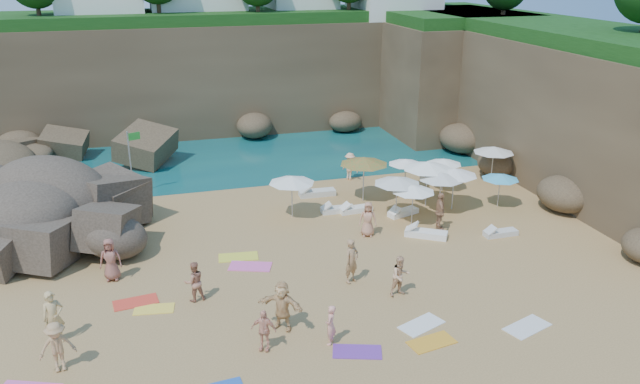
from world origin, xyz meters
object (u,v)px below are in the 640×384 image
object	(u,v)px
parasol_2	(428,165)
rock_outcrop	(67,240)
lounger_0	(317,193)
person_stand_4	(368,219)
flag_pole	(132,155)
parasol_1	(406,162)
parasol_0	(292,180)
person_stand_2	(350,166)
person_stand_0	(53,317)
person_stand_1	(194,282)
person_stand_3	(440,212)
person_stand_5	(74,193)
person_stand_6	(331,325)

from	to	relation	value
parasol_2	rock_outcrop	bearing A→B (deg)	177.98
lounger_0	person_stand_4	size ratio (longest dim) A/B	1.19
flag_pole	parasol_1	xyz separation A→B (m)	(14.77, -3.63, -0.60)
parasol_0	lounger_0	distance (m)	3.85
lounger_0	person_stand_2	distance (m)	3.41
rock_outcrop	parasol_1	bearing A→B (deg)	5.80
person_stand_0	person_stand_2	bearing A→B (deg)	23.24
parasol_2	person_stand_2	world-z (taller)	parasol_2
rock_outcrop	person_stand_1	bearing A→B (deg)	-53.82
parasol_0	person_stand_3	size ratio (longest dim) A/B	1.22
parasol_1	flag_pole	bearing A→B (deg)	166.19
person_stand_4	person_stand_5	distance (m)	15.59
parasol_0	person_stand_6	bearing A→B (deg)	-96.93
person_stand_1	person_stand_6	xyz separation A→B (m)	(4.20, -4.21, -0.09)
flag_pole	person_stand_1	size ratio (longest dim) A/B	2.24
person_stand_1	person_stand_3	bearing A→B (deg)	-175.17
parasol_2	lounger_0	bearing A→B (deg)	149.20
person_stand_3	rock_outcrop	bearing A→B (deg)	90.06
person_stand_3	person_stand_6	xyz separation A→B (m)	(-7.88, -7.72, -0.23)
rock_outcrop	lounger_0	xyz separation A→B (m)	(12.95, 2.44, 0.16)
lounger_0	person_stand_4	world-z (taller)	person_stand_4
person_stand_4	person_stand_6	bearing A→B (deg)	-99.38
parasol_1	person_stand_5	xyz separation A→B (m)	(-17.84, 2.26, -0.85)
parasol_1	person_stand_4	distance (m)	6.74
person_stand_1	person_stand_3	size ratio (longest dim) A/B	0.85
parasol_0	person_stand_4	distance (m)	4.49
lounger_0	person_stand_0	size ratio (longest dim) A/B	1.05
person_stand_4	flag_pole	bearing A→B (deg)	158.82
parasol_0	person_stand_1	size ratio (longest dim) A/B	1.44
lounger_0	person_stand_4	bearing A→B (deg)	-80.07
person_stand_2	person_stand_6	xyz separation A→B (m)	(-6.06, -15.99, -0.10)
parasol_2	person_stand_5	xyz separation A→B (m)	(-17.99, 4.72, -1.39)
person_stand_1	parasol_0	bearing A→B (deg)	-139.67
rock_outcrop	person_stand_3	world-z (taller)	person_stand_3
parasol_0	person_stand_0	size ratio (longest dim) A/B	1.21
parasol_0	person_stand_6	xyz separation A→B (m)	(-1.37, -11.27, -1.31)
parasol_0	parasol_2	size ratio (longest dim) A/B	0.89
parasol_2	person_stand_4	distance (m)	5.31
person_stand_3	person_stand_5	xyz separation A→B (m)	(-17.26, 7.83, -0.08)
rock_outcrop	person_stand_2	size ratio (longest dim) A/B	5.35
parasol_0	rock_outcrop	bearing A→B (deg)	178.95
flag_pole	person_stand_6	distance (m)	18.13
person_stand_5	person_stand_1	bearing A→B (deg)	-54.14
person_stand_5	person_stand_2	bearing A→B (deg)	12.91
flag_pole	person_stand_3	bearing A→B (deg)	-32.94
lounger_0	rock_outcrop	bearing A→B (deg)	-167.76
person_stand_2	person_stand_6	bearing A→B (deg)	123.11
person_stand_1	person_stand_6	world-z (taller)	person_stand_1
rock_outcrop	person_stand_0	size ratio (longest dim) A/B	4.58
parasol_1	person_stand_2	bearing A→B (deg)	131.62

